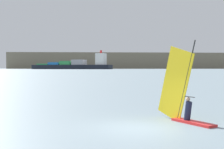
{
  "coord_description": "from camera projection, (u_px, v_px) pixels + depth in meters",
  "views": [
    {
      "loc": [
        -3.24,
        -12.89,
        2.77
      ],
      "look_at": [
        1.82,
        20.33,
        1.99
      ],
      "focal_mm": 46.75,
      "sensor_mm": 36.0,
      "label": 1
    }
  ],
  "objects": [
    {
      "name": "windsurfer",
      "position": [
        183.0,
        99.0,
        15.0
      ],
      "size": [
        1.79,
        3.68,
        4.25
      ],
      "rotation": [
        0.0,
        0.0,
        5.11
      ],
      "color": "red",
      "rests_on": "ground_plane"
    },
    {
      "name": "ground_plane",
      "position": [
        140.0,
        128.0,
        13.29
      ],
      "size": [
        4000.0,
        4000.0,
        0.0
      ],
      "primitive_type": "plane",
      "color": "gray"
    },
    {
      "name": "distant_headland",
      "position": [
        212.0,
        62.0,
        1092.36
      ],
      "size": [
        1425.85,
        522.32,
        48.93
      ],
      "primitive_type": "cube",
      "rotation": [
        0.0,
        0.0,
        -0.09
      ],
      "color": "#756B56",
      "rests_on": "ground_plane"
    },
    {
      "name": "cargo_ship",
      "position": [
        74.0,
        65.0,
        589.77
      ],
      "size": [
        163.0,
        95.46,
        37.14
      ],
      "rotation": [
        0.0,
        0.0,
        2.71
      ],
      "color": "black",
      "rests_on": "ground_plane"
    }
  ]
}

